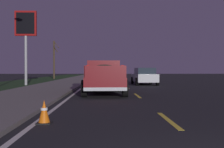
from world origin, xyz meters
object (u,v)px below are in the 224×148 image
object	(u,v)px
sedan_black	(105,76)
sedan_silver	(144,76)
traffic_cone_near	(44,112)
bare_tree_far	(54,59)
gas_price_sign	(26,30)
pickup_truck	(104,76)

from	to	relation	value
sedan_black	sedan_silver	distance (m)	4.21
sedan_black	traffic_cone_near	world-z (taller)	sedan_black
sedan_silver	traffic_cone_near	distance (m)	18.50
sedan_silver	bare_tree_far	world-z (taller)	bare_tree_far
sedan_silver	gas_price_sign	bearing A→B (deg)	93.20
pickup_truck	sedan_silver	world-z (taller)	pickup_truck
pickup_truck	sedan_black	size ratio (longest dim) A/B	1.23
sedan_black	gas_price_sign	distance (m)	8.60
pickup_truck	traffic_cone_near	size ratio (longest dim) A/B	9.46
pickup_truck	sedan_black	distance (m)	11.63
pickup_truck	sedan_black	xyz separation A→B (m)	(11.62, -0.07, -0.20)
pickup_truck	traffic_cone_near	bearing A→B (deg)	170.31
bare_tree_far	traffic_cone_near	xyz separation A→B (m)	(-35.40, -6.51, -2.85)
sedan_black	traffic_cone_near	bearing A→B (deg)	175.71
traffic_cone_near	gas_price_sign	bearing A→B (deg)	17.84
sedan_black	gas_price_sign	world-z (taller)	gas_price_sign
sedan_black	sedan_silver	xyz separation A→B (m)	(-2.17, -3.61, 0.00)
sedan_black	bare_tree_far	world-z (taller)	bare_tree_far
pickup_truck	sedan_silver	xyz separation A→B (m)	(9.46, -3.69, -0.20)
gas_price_sign	bare_tree_far	bearing A→B (deg)	3.08
sedan_silver	traffic_cone_near	xyz separation A→B (m)	(-17.77, 5.11, -0.50)
sedan_silver	gas_price_sign	world-z (taller)	gas_price_sign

